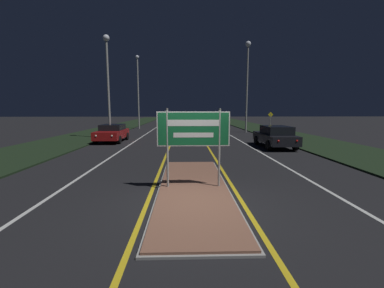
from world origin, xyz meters
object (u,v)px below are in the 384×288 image
at_px(car_approaching_0, 112,133).
at_px(warning_sign, 270,119).
at_px(highway_sign, 193,132).
at_px(streetlight_left_near, 108,73).
at_px(streetlight_right_near, 247,72).
at_px(car_receding_1, 212,127).
at_px(car_receding_0, 275,136).
at_px(streetlight_left_far, 138,85).

relative_size(car_approaching_0, warning_sign, 1.90).
height_order(highway_sign, streetlight_left_near, streetlight_left_near).
bearing_deg(streetlight_right_near, car_receding_1, -155.66).
height_order(highway_sign, car_receding_0, highway_sign).
distance_m(streetlight_left_far, car_receding_0, 20.90).
distance_m(streetlight_right_near, car_receding_1, 7.13).
bearing_deg(streetlight_left_near, car_receding_0, -22.14).
bearing_deg(car_receding_0, streetlight_left_far, 125.76).
bearing_deg(car_receding_0, car_receding_1, 109.45).
bearing_deg(streetlight_left_far, streetlight_left_near, -92.08).
relative_size(streetlight_left_far, warning_sign, 4.31).
height_order(streetlight_right_near, car_receding_0, streetlight_right_near).
bearing_deg(car_approaching_0, streetlight_left_near, 110.37).
bearing_deg(highway_sign, car_approaching_0, 115.94).
xyz_separation_m(highway_sign, warning_sign, (9.43, 20.86, -0.46)).
height_order(streetlight_left_near, car_receding_1, streetlight_left_near).
bearing_deg(car_approaching_0, car_receding_1, 35.39).
bearing_deg(streetlight_left_far, highway_sign, -76.41).
bearing_deg(streetlight_left_far, car_approaching_0, -89.03).
xyz_separation_m(highway_sign, car_receding_0, (5.75, 8.89, -1.09)).
distance_m(streetlight_left_near, car_receding_0, 14.11).
distance_m(streetlight_left_far, car_approaching_0, 14.08).
relative_size(car_receding_0, car_receding_1, 0.97).
distance_m(streetlight_left_far, warning_sign, 16.74).
height_order(car_receding_1, car_approaching_0, car_receding_1).
height_order(streetlight_left_near, warning_sign, streetlight_left_near).
relative_size(streetlight_left_near, warning_sign, 3.97).
distance_m(highway_sign, car_receding_1, 18.34).
bearing_deg(streetlight_left_near, streetlight_right_near, 24.87).
bearing_deg(streetlight_left_far, car_receding_1, -40.12).
distance_m(streetlight_right_near, car_approaching_0, 15.66).
bearing_deg(car_approaching_0, streetlight_right_near, 32.13).
bearing_deg(car_receding_1, warning_sign, 21.43).
bearing_deg(car_receding_1, streetlight_right_near, 24.34).
height_order(streetlight_right_near, warning_sign, streetlight_right_near).
bearing_deg(streetlight_left_near, car_receding_1, 25.10).
relative_size(highway_sign, car_receding_0, 0.56).
distance_m(car_approaching_0, warning_sign, 17.65).
distance_m(car_receding_0, warning_sign, 12.54).
relative_size(car_receding_0, warning_sign, 2.06).
height_order(car_receding_0, car_approaching_0, car_receding_0).
relative_size(streetlight_left_near, streetlight_right_near, 0.88).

